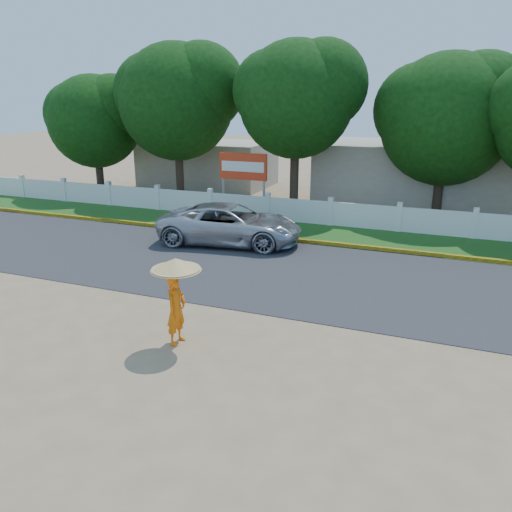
{
  "coord_description": "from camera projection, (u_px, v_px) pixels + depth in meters",
  "views": [
    {
      "loc": [
        4.88,
        -10.48,
        5.61
      ],
      "look_at": [
        0.0,
        2.0,
        1.3
      ],
      "focal_mm": 35.0,
      "sensor_mm": 36.0,
      "label": 1
    }
  ],
  "objects": [
    {
      "name": "curb",
      "position": [
        311.0,
        242.0,
        19.81
      ],
      "size": [
        40.0,
        0.18,
        0.16
      ],
      "primitive_type": "cube",
      "color": "yellow",
      "rests_on": "ground"
    },
    {
      "name": "fence",
      "position": [
        330.0,
        214.0,
        22.46
      ],
      "size": [
        40.0,
        0.1,
        1.1
      ],
      "primitive_type": "cube",
      "color": "silver",
      "rests_on": "ground"
    },
    {
      "name": "road",
      "position": [
        283.0,
        271.0,
        16.68
      ],
      "size": [
        60.0,
        7.0,
        0.02
      ],
      "primitive_type": "cube",
      "color": "#38383A",
      "rests_on": "ground"
    },
    {
      "name": "ground",
      "position": [
        227.0,
        327.0,
        12.7
      ],
      "size": [
        120.0,
        120.0,
        0.0
      ],
      "primitive_type": "plane",
      "color": "#9E8460",
      "rests_on": "ground"
    },
    {
      "name": "building_near",
      "position": [
        414.0,
        173.0,
        27.13
      ],
      "size": [
        10.0,
        6.0,
        3.2
      ],
      "primitive_type": "cube",
      "color": "#B7AD99",
      "rests_on": "ground"
    },
    {
      "name": "grass_verge",
      "position": [
        322.0,
        233.0,
        21.34
      ],
      "size": [
        60.0,
        3.5,
        0.03
      ],
      "primitive_type": "cube",
      "color": "#2D601E",
      "rests_on": "ground"
    },
    {
      "name": "monk_with_parasol",
      "position": [
        176.0,
        289.0,
        11.47
      ],
      "size": [
        1.17,
        1.17,
        2.12
      ],
      "color": "orange",
      "rests_on": "ground"
    },
    {
      "name": "building_far",
      "position": [
        208.0,
        163.0,
        32.58
      ],
      "size": [
        8.0,
        5.0,
        2.8
      ],
      "primitive_type": "cube",
      "color": "#B7AD99",
      "rests_on": "ground"
    },
    {
      "name": "vehicle",
      "position": [
        230.0,
        224.0,
        19.68
      ],
      "size": [
        5.93,
        3.37,
        1.56
      ],
      "primitive_type": "imported",
      "rotation": [
        0.0,
        0.0,
        1.72
      ],
      "color": "#ADB0B6",
      "rests_on": "ground"
    },
    {
      "name": "billboard",
      "position": [
        243.0,
        170.0,
        24.58
      ],
      "size": [
        2.5,
        0.13,
        2.95
      ],
      "color": "gray",
      "rests_on": "ground"
    },
    {
      "name": "tree_row",
      "position": [
        395.0,
        106.0,
        22.94
      ],
      "size": [
        35.76,
        7.59,
        9.44
      ],
      "color": "#473828",
      "rests_on": "ground"
    }
  ]
}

